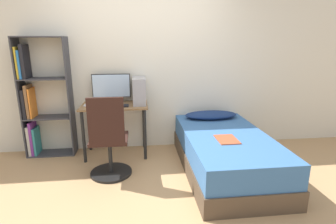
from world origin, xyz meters
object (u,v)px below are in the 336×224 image
object	(u,v)px
office_chair	(109,146)
pc_tower	(139,91)
bed	(225,153)
keyboard	(113,106)
bookshelf	(38,101)
monitor	(111,87)

from	to	relation	value
office_chair	pc_tower	bearing A→B (deg)	61.41
bed	keyboard	bearing A→B (deg)	158.03
pc_tower	bookshelf	bearing A→B (deg)	176.53
office_chair	keyboard	xyz separation A→B (m)	(0.02, 0.57, 0.37)
bed	keyboard	distance (m)	1.65
keyboard	pc_tower	world-z (taller)	pc_tower
office_chair	monitor	world-z (taller)	monitor
monitor	keyboard	bearing A→B (deg)	-82.26
office_chair	monitor	distance (m)	1.03
keyboard	pc_tower	bearing A→B (deg)	22.67
pc_tower	keyboard	bearing A→B (deg)	-157.33
bookshelf	pc_tower	xyz separation A→B (m)	(1.46, -0.09, 0.13)
bookshelf	bed	world-z (taller)	bookshelf
bookshelf	keyboard	xyz separation A→B (m)	(1.09, -0.24, -0.05)
bed	monitor	size ratio (longest dim) A/B	3.48
bookshelf	monitor	world-z (taller)	bookshelf
bookshelf	monitor	size ratio (longest dim) A/B	3.08
bookshelf	pc_tower	distance (m)	1.47
office_chair	bed	size ratio (longest dim) A/B	0.54
bed	pc_tower	world-z (taller)	pc_tower
monitor	pc_tower	distance (m)	0.43
office_chair	pc_tower	distance (m)	0.99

